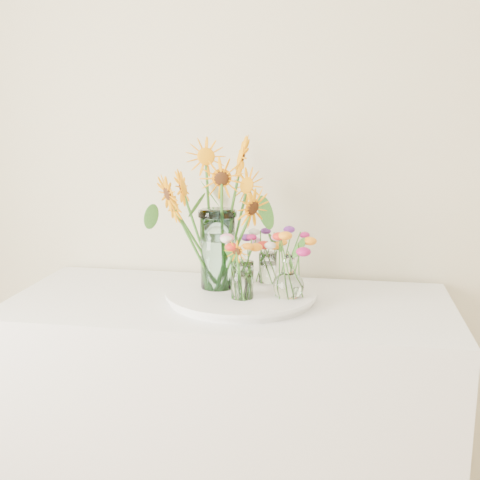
{
  "coord_description": "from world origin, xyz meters",
  "views": [
    {
      "loc": [
        -0.15,
        0.14,
        1.5
      ],
      "look_at": [
        -0.45,
        1.93,
        1.1
      ],
      "focal_mm": 45.0,
      "sensor_mm": 36.0,
      "label": 1
    }
  ],
  "objects": [
    {
      "name": "counter",
      "position": [
        -0.48,
        1.93,
        0.45
      ],
      "size": [
        1.4,
        0.6,
        0.9
      ],
      "primitive_type": "cube",
      "color": "white",
      "rests_on": "ground_plane"
    },
    {
      "name": "tray",
      "position": [
        -0.45,
        1.94,
        0.91
      ],
      "size": [
        0.46,
        0.46,
        0.02
      ],
      "primitive_type": "cylinder",
      "color": "white",
      "rests_on": "counter"
    },
    {
      "name": "wildflower_posy_c",
      "position": [
        -0.38,
        2.05,
        1.02
      ],
      "size": [
        0.19,
        0.19,
        0.19
      ],
      "primitive_type": null,
      "color": "orange",
      "rests_on": "tray"
    },
    {
      "name": "sunflower_bouquet",
      "position": [
        -0.53,
        1.97,
        1.17
      ],
      "size": [
        0.76,
        0.76,
        0.48
      ],
      "primitive_type": null,
      "rotation": [
        0.0,
        0.0,
        0.27
      ],
      "color": "#FF9B05",
      "rests_on": "tray"
    },
    {
      "name": "wildflower_posy_b",
      "position": [
        -0.29,
        1.9,
        1.04
      ],
      "size": [
        0.21,
        0.21,
        0.23
      ],
      "primitive_type": null,
      "color": "orange",
      "rests_on": "tray"
    },
    {
      "name": "small_vase_c",
      "position": [
        -0.38,
        2.05,
        0.98
      ],
      "size": [
        0.08,
        0.08,
        0.1
      ],
      "primitive_type": "cylinder",
      "rotation": [
        0.0,
        0.0,
        0.36
      ],
      "color": "white",
      "rests_on": "tray"
    },
    {
      "name": "small_vase_b",
      "position": [
        -0.29,
        1.9,
        0.99
      ],
      "size": [
        0.11,
        0.11,
        0.14
      ],
      "primitive_type": null,
      "rotation": [
        0.0,
        0.0,
        0.2
      ],
      "color": "white",
      "rests_on": "tray"
    },
    {
      "name": "small_vase_a",
      "position": [
        -0.43,
        1.87,
        0.98
      ],
      "size": [
        0.09,
        0.09,
        0.12
      ],
      "primitive_type": "cylinder",
      "rotation": [
        0.0,
        0.0,
        -0.34
      ],
      "color": "white",
      "rests_on": "tray"
    },
    {
      "name": "mason_jar",
      "position": [
        -0.53,
        1.97,
        1.05
      ],
      "size": [
        0.14,
        0.14,
        0.26
      ],
      "primitive_type": "cylinder",
      "rotation": [
        0.0,
        0.0,
        0.27
      ],
      "color": "#B1E6E5",
      "rests_on": "tray"
    },
    {
      "name": "wildflower_posy_a",
      "position": [
        -0.43,
        1.87,
        1.03
      ],
      "size": [
        0.2,
        0.2,
        0.21
      ],
      "primitive_type": null,
      "color": "orange",
      "rests_on": "tray"
    }
  ]
}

